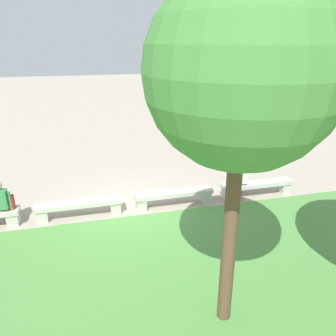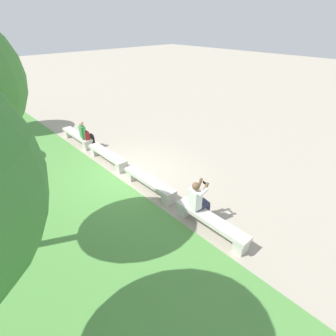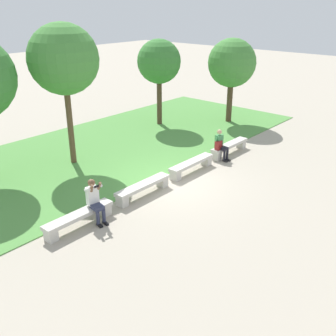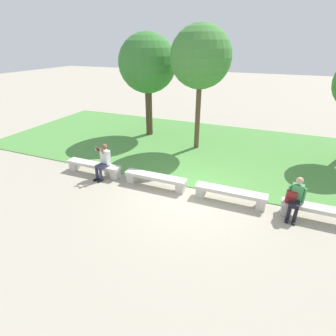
{
  "view_description": "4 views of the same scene",
  "coord_description": "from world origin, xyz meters",
  "px_view_note": "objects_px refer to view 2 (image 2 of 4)",
  "views": [
    {
      "loc": [
        0.93,
        8.24,
        4.51
      ],
      "look_at": [
        -1.35,
        -0.78,
        0.87
      ],
      "focal_mm": 35.0,
      "sensor_mm": 36.0,
      "label": 1
    },
    {
      "loc": [
        -7.18,
        4.49,
        5.09
      ],
      "look_at": [
        -1.55,
        -0.66,
        0.7
      ],
      "focal_mm": 28.0,
      "sensor_mm": 36.0,
      "label": 2
    },
    {
      "loc": [
        -9.76,
        -8.5,
        6.12
      ],
      "look_at": [
        -0.91,
        -0.75,
        1.09
      ],
      "focal_mm": 42.0,
      "sensor_mm": 36.0,
      "label": 3
    },
    {
      "loc": [
        2.23,
        -7.44,
        4.73
      ],
      "look_at": [
        -0.83,
        -0.04,
        0.84
      ],
      "focal_mm": 28.0,
      "sensor_mm": 36.0,
      "label": 4
    }
  ],
  "objects_px": {
    "bench_near": "(149,182)",
    "backpack": "(86,135)",
    "bench_far": "(77,136)",
    "bench_mid": "(107,156)",
    "person_photographer": "(198,199)",
    "person_distant": "(85,134)",
    "bench_main": "(211,222)"
  },
  "relations": [
    {
      "from": "bench_near",
      "to": "backpack",
      "type": "bearing_deg",
      "value": -0.51
    },
    {
      "from": "bench_near",
      "to": "bench_far",
      "type": "bearing_deg",
      "value": 0.0
    },
    {
      "from": "bench_mid",
      "to": "bench_near",
      "type": "bearing_deg",
      "value": 180.0
    },
    {
      "from": "bench_mid",
      "to": "person_photographer",
      "type": "bearing_deg",
      "value": -179.08
    },
    {
      "from": "bench_mid",
      "to": "person_distant",
      "type": "relative_size",
      "value": 1.82
    },
    {
      "from": "bench_main",
      "to": "bench_near",
      "type": "xyz_separation_m",
      "value": [
        2.66,
        0.0,
        0.0
      ]
    },
    {
      "from": "bench_far",
      "to": "person_photographer",
      "type": "relative_size",
      "value": 1.73
    },
    {
      "from": "bench_mid",
      "to": "person_distant",
      "type": "distance_m",
      "value": 1.9
    },
    {
      "from": "bench_far",
      "to": "backpack",
      "type": "height_order",
      "value": "backpack"
    },
    {
      "from": "bench_main",
      "to": "person_photographer",
      "type": "height_order",
      "value": "person_photographer"
    },
    {
      "from": "bench_main",
      "to": "bench_far",
      "type": "xyz_separation_m",
      "value": [
        7.98,
        0.0,
        0.0
      ]
    },
    {
      "from": "person_distant",
      "to": "person_photographer",
      "type": "bearing_deg",
      "value": -179.91
    },
    {
      "from": "bench_mid",
      "to": "bench_far",
      "type": "bearing_deg",
      "value": 0.0
    },
    {
      "from": "person_distant",
      "to": "bench_mid",
      "type": "bearing_deg",
      "value": 177.98
    },
    {
      "from": "person_photographer",
      "to": "backpack",
      "type": "xyz_separation_m",
      "value": [
        6.51,
        0.04,
        -0.11
      ]
    },
    {
      "from": "bench_near",
      "to": "bench_far",
      "type": "height_order",
      "value": "same"
    },
    {
      "from": "bench_main",
      "to": "bench_near",
      "type": "relative_size",
      "value": 1.0
    },
    {
      "from": "bench_near",
      "to": "bench_mid",
      "type": "bearing_deg",
      "value": 0.0
    },
    {
      "from": "person_photographer",
      "to": "bench_near",
      "type": "bearing_deg",
      "value": 2.08
    },
    {
      "from": "backpack",
      "to": "bench_main",
      "type": "bearing_deg",
      "value": 179.68
    },
    {
      "from": "backpack",
      "to": "person_distant",
      "type": "bearing_deg",
      "value": -12.53
    },
    {
      "from": "bench_near",
      "to": "bench_far",
      "type": "distance_m",
      "value": 5.32
    },
    {
      "from": "bench_main",
      "to": "bench_far",
      "type": "distance_m",
      "value": 7.98
    },
    {
      "from": "bench_near",
      "to": "backpack",
      "type": "relative_size",
      "value": 5.34
    },
    {
      "from": "bench_far",
      "to": "person_distant",
      "type": "height_order",
      "value": "person_distant"
    },
    {
      "from": "bench_mid",
      "to": "backpack",
      "type": "bearing_deg",
      "value": -1.28
    },
    {
      "from": "person_photographer",
      "to": "person_distant",
      "type": "distance_m",
      "value": 6.63
    },
    {
      "from": "bench_main",
      "to": "bench_mid",
      "type": "relative_size",
      "value": 1.0
    },
    {
      "from": "bench_mid",
      "to": "backpack",
      "type": "xyz_separation_m",
      "value": [
        1.74,
        -0.04,
        0.32
      ]
    },
    {
      "from": "person_photographer",
      "to": "person_distant",
      "type": "height_order",
      "value": "person_photographer"
    },
    {
      "from": "bench_far",
      "to": "backpack",
      "type": "relative_size",
      "value": 5.34
    },
    {
      "from": "bench_mid",
      "to": "bench_far",
      "type": "relative_size",
      "value": 1.0
    }
  ]
}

